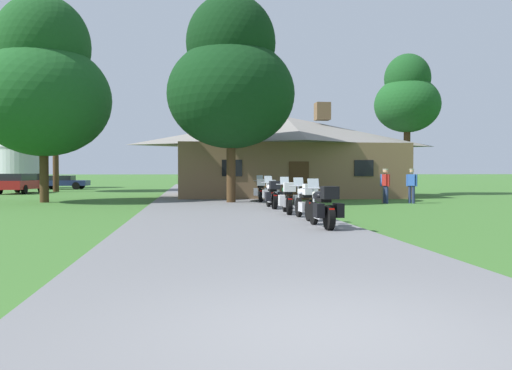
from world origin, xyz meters
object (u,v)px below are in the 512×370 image
object	(u,v)px
bystander_red_shirt_near_lodge	(386,184)
bystander_blue_shirt_by_tree	(385,184)
tree_by_lodge_front	(231,79)
tree_right_of_lodge	(407,97)
motorcycle_black_nearest_to_camera	(324,207)
parked_navy_sedan_far_left	(63,182)
tree_left_near	(43,83)
tree_left_far	(55,86)
metal_silo_distant	(21,142)
motorcycle_white_fourth_in_row	(272,195)
motorcycle_black_farthest_in_row	(261,190)
motorcycle_orange_fifth_in_row	(270,192)
parked_red_suv_far_left	(20,182)
motorcycle_green_third_in_row	(288,198)
bystander_blue_shirt_beside_signpost	(412,184)
motorcycle_silver_second_in_row	(305,201)

from	to	relation	value
bystander_red_shirt_near_lodge	bystander_blue_shirt_by_tree	size ratio (longest dim) A/B	1.00
tree_by_lodge_front	tree_right_of_lodge	size ratio (longest dim) A/B	1.08
motorcycle_black_nearest_to_camera	parked_navy_sedan_far_left	world-z (taller)	motorcycle_black_nearest_to_camera
bystander_red_shirt_near_lodge	tree_left_near	size ratio (longest dim) A/B	0.16
tree_left_far	metal_silo_distant	distance (m)	11.52
motorcycle_black_nearest_to_camera	parked_navy_sedan_far_left	distance (m)	37.06
bystander_blue_shirt_by_tree	tree_by_lodge_front	bearing A→B (deg)	52.44
bystander_blue_shirt_by_tree	tree_by_lodge_front	xyz separation A→B (m)	(-7.45, 0.83, 5.08)
motorcycle_white_fourth_in_row	motorcycle_black_farthest_in_row	xyz separation A→B (m)	(0.14, 4.86, 0.00)
motorcycle_white_fourth_in_row	bystander_red_shirt_near_lodge	bearing A→B (deg)	28.51
motorcycle_orange_fifth_in_row	motorcycle_white_fourth_in_row	bearing A→B (deg)	-93.53
tree_by_lodge_front	parked_red_suv_far_left	distance (m)	20.05
metal_silo_distant	tree_by_lodge_front	bearing A→B (deg)	-55.62
tree_left_near	parked_navy_sedan_far_left	world-z (taller)	tree_left_near
motorcycle_black_farthest_in_row	parked_red_suv_far_left	bearing A→B (deg)	144.63
tree_left_near	parked_red_suv_far_left	world-z (taller)	tree_left_near
parked_navy_sedan_far_left	motorcycle_green_third_in_row	bearing A→B (deg)	-150.68
motorcycle_green_third_in_row	metal_silo_distant	size ratio (longest dim) A/B	0.24
motorcycle_black_farthest_in_row	tree_left_far	xyz separation A→B (m)	(-13.73, 15.91, 7.48)
metal_silo_distant	parked_navy_sedan_far_left	world-z (taller)	metal_silo_distant
motorcycle_green_third_in_row	tree_left_far	world-z (taller)	tree_left_far
bystander_blue_shirt_beside_signpost	tree_left_far	distance (m)	28.12
metal_silo_distant	motorcycle_orange_fifth_in_row	bearing A→B (deg)	-55.34
bystander_blue_shirt_beside_signpost	tree_left_far	size ratio (longest dim) A/B	0.14
motorcycle_black_nearest_to_camera	tree_left_near	xyz separation A→B (m)	(-10.83, 14.02, 5.34)
motorcycle_orange_fifth_in_row	parked_navy_sedan_far_left	size ratio (longest dim) A/B	0.49
motorcycle_orange_fifth_in_row	tree_right_of_lodge	world-z (taller)	tree_right_of_lodge
parked_red_suv_far_left	parked_navy_sedan_far_left	size ratio (longest dim) A/B	1.11
motorcycle_black_farthest_in_row	bystander_red_shirt_near_lodge	distance (m)	6.11
motorcycle_black_nearest_to_camera	bystander_red_shirt_near_lodge	xyz separation A→B (m)	(5.88, 11.08, 0.34)
metal_silo_distant	parked_navy_sedan_far_left	size ratio (longest dim) A/B	1.98
motorcycle_black_nearest_to_camera	bystander_blue_shirt_beside_signpost	bearing A→B (deg)	54.35
motorcycle_white_fourth_in_row	tree_by_lodge_front	size ratio (longest dim) A/B	0.21
bystander_blue_shirt_by_tree	parked_red_suv_far_left	xyz separation A→B (m)	(-21.38, 14.26, -0.17)
motorcycle_silver_second_in_row	motorcycle_white_fourth_in_row	world-z (taller)	same
bystander_blue_shirt_beside_signpost	parked_red_suv_far_left	xyz separation A→B (m)	(-22.66, 14.46, -0.17)
motorcycle_black_farthest_in_row	metal_silo_distant	size ratio (longest dim) A/B	0.24
tree_right_of_lodge	metal_silo_distant	distance (m)	34.79
motorcycle_black_nearest_to_camera	tree_left_far	distance (m)	32.40
motorcycle_green_third_in_row	tree_right_of_lodge	size ratio (longest dim) A/B	0.22
bystander_red_shirt_near_lodge	bystander_blue_shirt_beside_signpost	size ratio (longest dim) A/B	1.00
motorcycle_green_third_in_row	metal_silo_distant	world-z (taller)	metal_silo_distant
metal_silo_distant	parked_red_suv_far_left	world-z (taller)	metal_silo_distant
motorcycle_orange_fifth_in_row	tree_by_lodge_front	world-z (taller)	tree_by_lodge_front
motorcycle_green_third_in_row	tree_by_lodge_front	bearing A→B (deg)	104.99
motorcycle_white_fourth_in_row	tree_left_far	bearing A→B (deg)	121.81
motorcycle_orange_fifth_in_row	bystander_blue_shirt_by_tree	bearing A→B (deg)	14.16
motorcycle_black_farthest_in_row	parked_navy_sedan_far_left	bearing A→B (deg)	128.71
motorcycle_white_fourth_in_row	motorcycle_black_nearest_to_camera	bearing A→B (deg)	-89.76
motorcycle_white_fourth_in_row	bystander_blue_shirt_beside_signpost	bearing A→B (deg)	23.54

